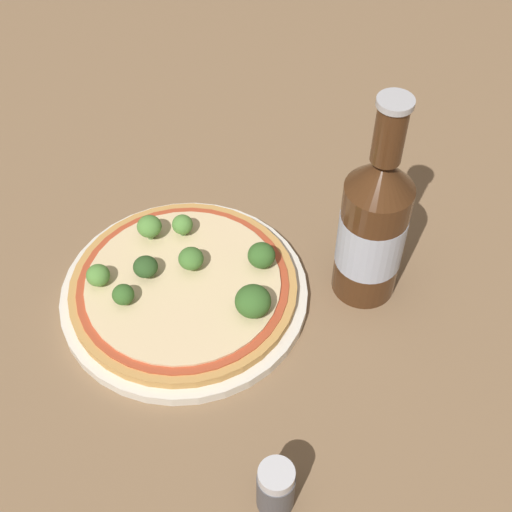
{
  "coord_description": "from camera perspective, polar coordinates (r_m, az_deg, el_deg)",
  "views": [
    {
      "loc": [
        0.19,
        -0.43,
        0.6
      ],
      "look_at": [
        0.09,
        0.02,
        0.06
      ],
      "focal_mm": 50.0,
      "sensor_mm": 36.0,
      "label": 1
    }
  ],
  "objects": [
    {
      "name": "broccoli_floret_1",
      "position": [
        0.72,
        -10.58,
        -3.06
      ],
      "size": [
        0.02,
        0.02,
        0.02
      ],
      "color": "#6B8E51",
      "rests_on": "pizza"
    },
    {
      "name": "broccoli_floret_7",
      "position": [
        0.77,
        -6.23,
        2.56
      ],
      "size": [
        0.02,
        0.02,
        0.03
      ],
      "color": "#6B8E51",
      "rests_on": "pizza"
    },
    {
      "name": "pizza",
      "position": [
        0.74,
        -5.91,
        -2.62
      ],
      "size": [
        0.24,
        0.24,
        0.01
      ],
      "color": "tan",
      "rests_on": "plate"
    },
    {
      "name": "plate",
      "position": [
        0.75,
        -5.75,
        -3.09
      ],
      "size": [
        0.26,
        0.26,
        0.01
      ],
      "color": "silver",
      "rests_on": "ground_plane"
    },
    {
      "name": "broccoli_floret_4",
      "position": [
        0.77,
        -8.53,
        2.34
      ],
      "size": [
        0.03,
        0.03,
        0.03
      ],
      "color": "#6B8E51",
      "rests_on": "pizza"
    },
    {
      "name": "broccoli_floret_6",
      "position": [
        0.7,
        -0.24,
        -3.64
      ],
      "size": [
        0.04,
        0.04,
        0.03
      ],
      "color": "#6B8E51",
      "rests_on": "pizza"
    },
    {
      "name": "broccoli_floret_2",
      "position": [
        0.73,
        -8.9,
        -1.03
      ],
      "size": [
        0.03,
        0.03,
        0.02
      ],
      "color": "#6B8E51",
      "rests_on": "pizza"
    },
    {
      "name": "broccoli_floret_3",
      "position": [
        0.74,
        -5.22,
        -0.22
      ],
      "size": [
        0.03,
        0.03,
        0.03
      ],
      "color": "#6B8E51",
      "rests_on": "pizza"
    },
    {
      "name": "broccoli_floret_0",
      "position": [
        0.74,
        0.44,
        0.05
      ],
      "size": [
        0.03,
        0.03,
        0.03
      ],
      "color": "#6B8E51",
      "rests_on": "pizza"
    },
    {
      "name": "beer_bottle",
      "position": [
        0.7,
        9.34,
        2.34
      ],
      "size": [
        0.07,
        0.07,
        0.24
      ],
      "color": "#472814",
      "rests_on": "ground_plane"
    },
    {
      "name": "pepper_shaker",
      "position": [
        0.62,
        1.59,
        -18.04
      ],
      "size": [
        0.03,
        0.03,
        0.06
      ],
      "color": "#4C4C51",
      "rests_on": "ground_plane"
    },
    {
      "name": "broccoli_floret_5",
      "position": [
        0.74,
        -12.52,
        -1.52
      ],
      "size": [
        0.02,
        0.02,
        0.02
      ],
      "color": "#6B8E51",
      "rests_on": "pizza"
    },
    {
      "name": "ground_plane",
      "position": [
        0.76,
        -7.06,
        -3.03
      ],
      "size": [
        3.0,
        3.0,
        0.0
      ],
      "primitive_type": "plane",
      "color": "#846647"
    }
  ]
}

